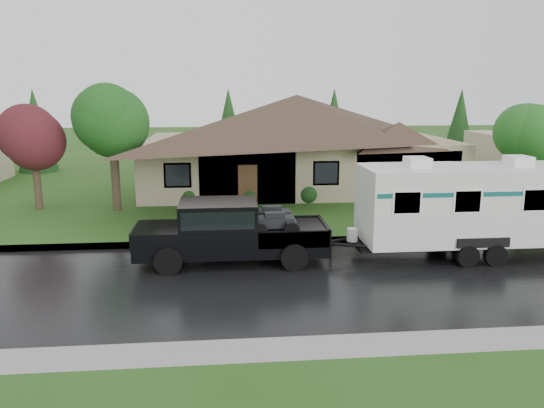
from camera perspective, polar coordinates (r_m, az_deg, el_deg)
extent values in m
plane|color=#274F18|center=(19.34, 2.42, -6.09)|extent=(140.00, 140.00, 0.00)
cube|color=black|center=(17.47, 3.32, -8.12)|extent=(140.00, 8.00, 0.01)
cube|color=gray|center=(21.45, 1.61, -4.01)|extent=(140.00, 0.50, 0.15)
cube|color=#274F18|center=(33.82, -1.01, 2.03)|extent=(140.00, 26.00, 0.15)
cube|color=gray|center=(32.80, 2.61, 4.49)|extent=(18.00, 10.00, 3.00)
pyramid|color=#34251C|center=(32.50, 2.68, 11.67)|extent=(19.44, 10.80, 2.60)
cube|color=gray|center=(31.17, 13.28, 3.48)|extent=(5.76, 4.00, 2.70)
cylinder|color=#382B1E|center=(27.46, -16.45, 2.20)|extent=(0.42, 0.42, 2.75)
sphere|color=#225C1E|center=(27.12, -16.84, 8.48)|extent=(3.80, 3.80, 3.80)
cylinder|color=#382B1E|center=(29.09, -23.89, 1.64)|extent=(0.37, 0.37, 2.19)
sphere|color=#551A21|center=(28.79, -24.30, 6.34)|extent=(3.03, 3.03, 3.03)
cylinder|color=#382B1E|center=(30.41, 25.69, 2.00)|extent=(0.38, 0.38, 2.31)
sphere|color=#2A7125|center=(30.12, 26.13, 6.73)|extent=(3.18, 3.18, 3.18)
sphere|color=#143814|center=(28.07, -8.90, 0.96)|extent=(1.00, 1.00, 1.00)
sphere|color=#143814|center=(28.05, -2.47, 1.09)|extent=(1.00, 1.00, 1.00)
sphere|color=#143814|center=(28.38, 3.90, 1.20)|extent=(1.00, 1.00, 1.00)
sphere|color=#143814|center=(29.05, 10.04, 1.30)|extent=(1.00, 1.00, 1.00)
sphere|color=#143814|center=(30.04, 15.85, 1.38)|extent=(1.00, 1.00, 1.00)
cube|color=black|center=(18.98, -4.42, -3.72)|extent=(6.70, 2.23, 0.96)
cube|color=black|center=(19.02, -11.86, -2.97)|extent=(1.79, 2.18, 0.39)
cube|color=black|center=(18.76, -5.82, -1.23)|extent=(2.68, 2.10, 1.00)
cube|color=black|center=(18.75, -5.83, -1.06)|extent=(2.46, 2.14, 0.61)
cube|color=black|center=(19.06, 1.97, -2.92)|extent=(2.46, 2.12, 0.07)
cylinder|color=black|center=(18.14, -11.08, -6.01)|extent=(0.94, 0.36, 0.94)
cylinder|color=black|center=(20.22, -10.49, -4.07)|extent=(0.94, 0.36, 0.94)
cylinder|color=black|center=(18.20, 2.39, -5.72)|extent=(0.94, 0.36, 0.94)
cylinder|color=black|center=(20.28, 1.56, -3.82)|extent=(0.94, 0.36, 0.94)
cube|color=silver|center=(20.74, 20.33, 0.08)|extent=(7.81, 2.68, 2.73)
cube|color=black|center=(21.09, 20.02, -4.00)|extent=(8.26, 1.34, 0.16)
cube|color=#0B4E4A|center=(20.63, 20.45, 1.71)|extent=(7.66, 2.70, 0.16)
cube|color=white|center=(19.69, 15.37, 4.36)|extent=(0.78, 0.89, 0.36)
cube|color=white|center=(21.33, 24.98, 4.23)|extent=(0.78, 0.89, 0.36)
cylinder|color=black|center=(19.76, 20.30, -5.27)|extent=(0.78, 0.27, 0.78)
cylinder|color=black|center=(22.06, 17.38, -3.27)|extent=(0.78, 0.27, 0.78)
cylinder|color=black|center=(20.21, 22.88, -5.10)|extent=(0.78, 0.27, 0.78)
cylinder|color=black|center=(22.46, 19.75, -3.16)|extent=(0.78, 0.27, 0.78)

